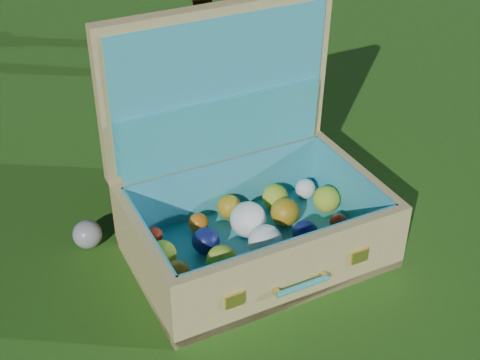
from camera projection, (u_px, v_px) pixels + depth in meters
The scene contains 3 objects.
ground at pixel (280, 198), 1.81m from camera, with size 60.00×60.00×0.00m, color #215114.
stray_ball at pixel (87, 234), 1.63m from camera, with size 0.07×0.07×0.07m, color #4680B6.
suitcase at pixel (245, 188), 1.58m from camera, with size 0.61×0.47×0.56m.
Camera 1 is at (-0.84, -1.22, 1.05)m, focal length 50.00 mm.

